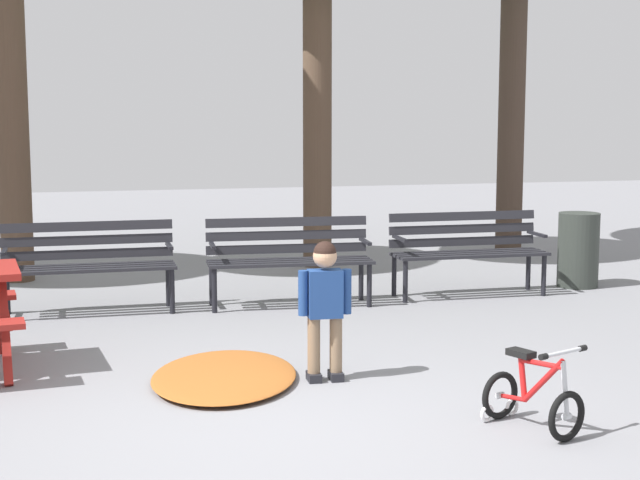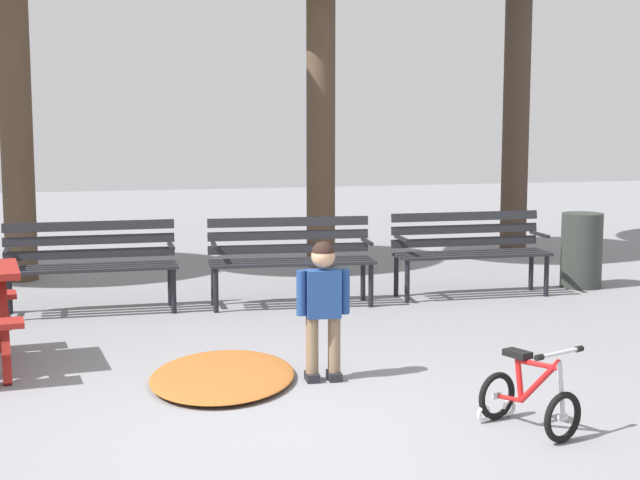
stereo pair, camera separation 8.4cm
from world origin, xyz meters
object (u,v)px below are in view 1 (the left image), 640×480
park_bench_left (89,259)px  child_standing (325,300)px  park_bench_far_right (467,246)px  trash_bin (578,250)px  park_bench_right (289,253)px  kids_bicycle (532,397)px

park_bench_left → child_standing: bearing=-61.1°
park_bench_far_right → trash_bin: 1.37m
park_bench_right → kids_bicycle: park_bench_right is taller
park_bench_far_right → trash_bin: park_bench_far_right is taller
park_bench_right → park_bench_far_right: bearing=1.7°
park_bench_far_right → kids_bicycle: park_bench_far_right is taller
park_bench_left → child_standing: 3.22m
park_bench_left → park_bench_far_right: (3.80, -0.06, 0.00)m
child_standing → park_bench_far_right: bearing=50.9°
child_standing → trash_bin: size_ratio=1.24×
trash_bin → kids_bicycle: bearing=-122.2°
park_bench_right → trash_bin: park_bench_right is taller
park_bench_right → park_bench_far_right: same height
park_bench_far_right → child_standing: (-2.24, -2.76, 0.07)m
trash_bin → park_bench_far_right: bearing=-174.2°
park_bench_left → kids_bicycle: park_bench_left is taller
child_standing → kids_bicycle: size_ratio=1.58×
park_bench_right → trash_bin: size_ratio=2.03×
park_bench_right → park_bench_left: bearing=176.5°
park_bench_far_right → park_bench_right: bearing=-178.3°
park_bench_left → park_bench_right: same height
park_bench_left → child_standing: (1.56, -2.82, 0.07)m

